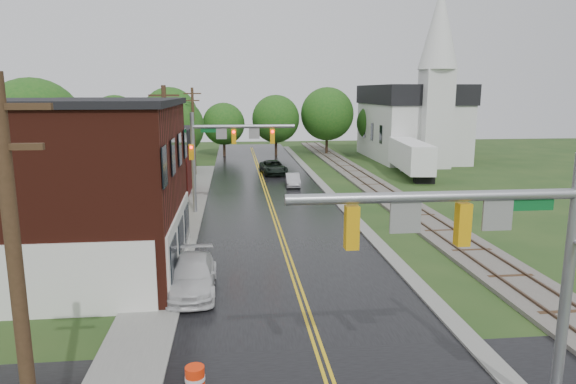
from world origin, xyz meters
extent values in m
cube|color=black|center=(0.00, 30.00, 0.00)|extent=(10.00, 90.00, 0.02)
cube|color=gray|center=(5.40, 35.00, 0.00)|extent=(0.80, 70.00, 0.12)
cube|color=gray|center=(-6.20, 25.00, 0.00)|extent=(2.40, 50.00, 0.12)
cube|color=#45180E|center=(-12.50, 15.00, 4.00)|extent=(14.00, 10.00, 8.00)
cube|color=silver|center=(-5.45, 15.00, 1.50)|extent=(0.10, 9.50, 3.00)
cube|color=black|center=(-12.50, 15.00, 8.15)|extent=(14.30, 10.30, 0.30)
cube|color=tan|center=(-11.00, 26.00, 3.20)|extent=(8.00, 7.00, 6.40)
cube|color=#3F0F0C|center=(-10.00, 35.00, 2.20)|extent=(7.00, 6.00, 4.40)
cube|color=silver|center=(20.00, 55.00, 3.50)|extent=(10.00, 16.00, 7.00)
cube|color=black|center=(20.00, 55.00, 8.20)|extent=(10.40, 16.40, 2.40)
cube|color=silver|center=(20.00, 47.00, 5.50)|extent=(3.20, 3.20, 11.00)
cone|color=silver|center=(20.00, 47.00, 15.50)|extent=(4.40, 4.40, 9.00)
cube|color=#59544C|center=(10.00, 35.00, 0.10)|extent=(3.20, 80.00, 0.20)
cube|color=#4C3828|center=(9.28, 35.00, 0.24)|extent=(0.10, 80.00, 0.12)
cube|color=#4C3828|center=(10.72, 35.00, 0.24)|extent=(0.10, 80.00, 0.12)
cylinder|color=gray|center=(5.60, 2.00, 3.60)|extent=(0.28, 0.28, 7.20)
cylinder|color=gray|center=(2.00, 2.00, 6.20)|extent=(7.20, 0.26, 0.26)
cube|color=orange|center=(2.72, 2.00, 5.50)|extent=(0.32, 0.30, 1.05)
cube|color=orange|center=(-0.02, 2.00, 5.50)|extent=(0.32, 0.30, 1.05)
cube|color=gray|center=(3.58, 2.00, 5.70)|extent=(0.75, 0.06, 0.75)
cube|color=gray|center=(1.28, 2.00, 5.70)|extent=(0.75, 0.06, 0.75)
cube|color=#0C5926|center=(4.30, 2.00, 5.95)|extent=(1.40, 0.04, 0.30)
cylinder|color=gray|center=(-5.60, 27.00, 3.60)|extent=(0.28, 0.28, 7.20)
cylinder|color=gray|center=(-2.00, 27.00, 6.20)|extent=(7.20, 0.26, 0.26)
cube|color=orange|center=(-2.72, 27.00, 5.50)|extent=(0.32, 0.30, 1.05)
cube|color=orange|center=(0.02, 27.00, 5.50)|extent=(0.32, 0.30, 1.05)
cube|color=gray|center=(-3.58, 27.00, 5.70)|extent=(0.75, 0.06, 0.75)
cube|color=gray|center=(-1.28, 27.00, 5.70)|extent=(0.75, 0.06, 0.75)
cube|color=#0C5926|center=(-4.30, 27.00, 5.95)|extent=(1.40, 0.04, 0.30)
sphere|color=#FF0C0C|center=(-2.72, 26.82, 5.83)|extent=(0.20, 0.20, 0.20)
cylinder|color=#382616|center=(-6.80, 0.00, 4.50)|extent=(0.28, 0.28, 9.00)
cube|color=#382616|center=(-6.80, 0.00, 7.70)|extent=(1.40, 0.12, 0.12)
cylinder|color=#382616|center=(-6.80, 22.00, 4.50)|extent=(0.28, 0.28, 9.00)
cube|color=#382616|center=(-6.80, 22.00, 8.40)|extent=(1.80, 0.12, 0.12)
cube|color=#382616|center=(-6.80, 22.00, 7.70)|extent=(1.40, 0.12, 0.12)
cylinder|color=#382616|center=(-6.80, 44.00, 4.50)|extent=(0.28, 0.28, 9.00)
cube|color=#382616|center=(-6.80, 44.00, 8.40)|extent=(1.80, 0.12, 0.12)
cube|color=#382616|center=(-6.80, 44.00, 7.70)|extent=(1.40, 0.12, 0.12)
cylinder|color=black|center=(-18.00, 32.00, 1.71)|extent=(0.36, 0.36, 3.42)
sphere|color=#1A4E16|center=(-18.00, 32.00, 5.89)|extent=(7.60, 7.60, 7.60)
sphere|color=#1A4E16|center=(-17.40, 31.60, 5.23)|extent=(5.32, 5.32, 5.32)
cylinder|color=black|center=(-14.00, 40.00, 1.35)|extent=(0.36, 0.36, 2.70)
sphere|color=#1A4E16|center=(-14.00, 40.00, 4.65)|extent=(6.00, 6.00, 6.00)
sphere|color=#1A4E16|center=(-13.40, 39.60, 4.12)|extent=(4.20, 4.20, 4.20)
cylinder|color=black|center=(-9.00, 46.00, 1.44)|extent=(0.36, 0.36, 2.88)
sphere|color=#1A4E16|center=(-9.00, 46.00, 4.96)|extent=(6.40, 6.40, 6.40)
sphere|color=#1A4E16|center=(-8.40, 45.60, 4.40)|extent=(4.48, 4.48, 4.48)
imported|color=black|center=(1.37, 43.88, 0.72)|extent=(2.90, 5.40, 1.44)
imported|color=#A9A9AE|center=(2.60, 36.69, 0.59)|extent=(1.40, 3.64, 1.18)
imported|color=silver|center=(-4.65, 12.10, 0.73)|extent=(2.11, 5.03, 1.45)
cube|color=black|center=(15.32, 37.19, 0.40)|extent=(1.93, 1.39, 0.80)
cylinder|color=gray|center=(15.32, 44.14, 0.40)|extent=(0.16, 0.16, 0.80)
cube|color=white|center=(15.32, 41.36, 2.19)|extent=(3.59, 11.32, 2.78)
cylinder|color=red|center=(-3.98, 4.00, 0.49)|extent=(0.65, 0.65, 0.99)
camera|label=1|loc=(-2.75, -9.48, 8.67)|focal=32.00mm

